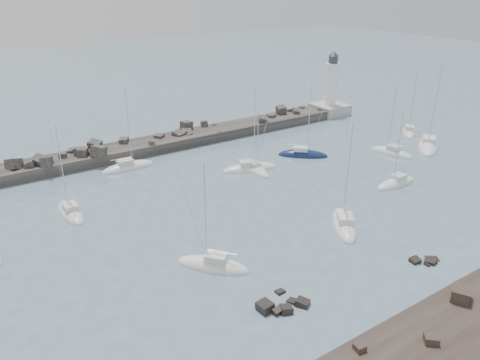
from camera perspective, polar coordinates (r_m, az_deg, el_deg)
name	(u,v)px	position (r m, az deg, el deg)	size (l,w,h in m)	color
ground	(260,251)	(53.47, 2.48, -8.62)	(400.00, 400.00, 0.00)	slate
rock_cluster_near	(280,306)	(45.36, 4.92, -15.07)	(4.95, 3.90, 1.36)	black
rock_cluster_far	(427,261)	(55.41, 21.81, -9.20)	(3.37, 2.35, 1.13)	black
breakwater	(87,161)	(81.74, -18.15, 2.16)	(115.00, 7.63, 5.11)	#302D2A
lighthouse	(330,101)	(107.96, 10.93, 9.47)	(7.00, 7.00, 14.60)	#A09F9A
sailboat_3	(70,213)	(65.11, -19.97, -3.78)	(2.63, 8.06, 12.71)	white
sailboat_4	(128,168)	(77.74, -13.47, 1.47)	(8.80, 2.74, 13.87)	white
sailboat_5	(213,266)	(50.70, -3.31, -10.42)	(7.13, 7.79, 12.90)	white
sailboat_6	(255,170)	(74.69, 1.88, 1.22)	(2.59, 7.24, 11.35)	white
sailboat_7	(344,225)	(59.65, 12.57, -5.41)	(7.54, 8.74, 14.08)	white
sailboat_8	(303,155)	(81.73, 7.66, 3.02)	(8.17, 7.63, 13.53)	#101D44
sailboat_9	(396,184)	(73.43, 18.48, -0.45)	(7.74, 2.55, 12.27)	white
sailboat_10	(391,153)	(86.16, 17.97, 3.14)	(4.08, 8.18, 12.50)	white
sailboat_11	(428,147)	(91.78, 21.93, 3.79)	(10.76, 9.02, 16.95)	white
sailboat_12	(409,133)	(98.78, 19.88, 5.42)	(7.30, 6.70, 12.23)	white
sailboat_13	(250,169)	(75.21, 1.18, 1.38)	(9.52, 5.38, 14.24)	white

